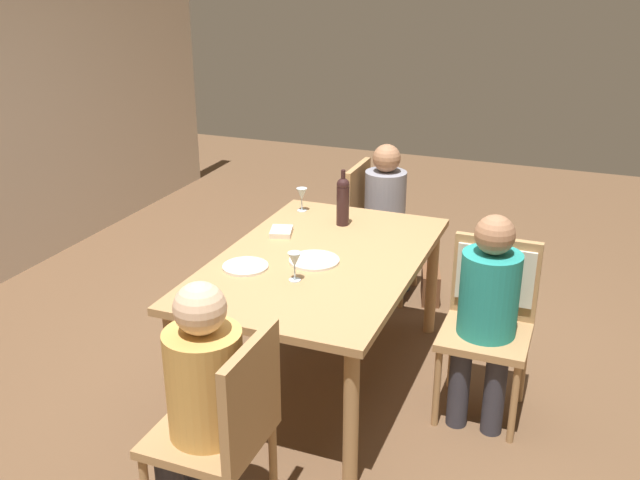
{
  "coord_description": "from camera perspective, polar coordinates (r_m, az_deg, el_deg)",
  "views": [
    {
      "loc": [
        -3.26,
        -1.28,
        2.25
      ],
      "look_at": [
        0.0,
        0.0,
        0.85
      ],
      "focal_mm": 40.03,
      "sensor_mm": 36.0,
      "label": 1
    }
  ],
  "objects": [
    {
      "name": "person_man_guest",
      "position": [
        4.93,
        5.49,
        2.49
      ],
      "size": [
        0.28,
        0.33,
        1.08
      ],
      "rotation": [
        0.0,
        0.0,
        3.14
      ],
      "color": "#33333D",
      "rests_on": "ground_plane"
    },
    {
      "name": "wine_glass_near_left",
      "position": [
        3.5,
        -2.05,
        -1.66
      ],
      "size": [
        0.07,
        0.07,
        0.15
      ],
      "color": "silver",
      "rests_on": "dining_table"
    },
    {
      "name": "dinner_plate_guest_left",
      "position": [
        3.75,
        -0.47,
        -1.64
      ],
      "size": [
        0.27,
        0.27,
        0.01
      ],
      "primitive_type": "cylinder",
      "color": "silver",
      "rests_on": "dining_table"
    },
    {
      "name": "chair_right_end",
      "position": [
        4.99,
        4.21,
        1.59
      ],
      "size": [
        0.44,
        0.44,
        0.92
      ],
      "rotation": [
        0.0,
        0.0,
        3.14
      ],
      "color": "#A87F51",
      "rests_on": "ground_plane"
    },
    {
      "name": "wine_glass_centre",
      "position": [
        4.47,
        -1.47,
        3.64
      ],
      "size": [
        0.07,
        0.07,
        0.15
      ],
      "color": "silver",
      "rests_on": "dining_table"
    },
    {
      "name": "person_man_bearded",
      "position": [
        2.9,
        -9.56,
        -11.94
      ],
      "size": [
        0.31,
        0.35,
        1.13
      ],
      "color": "#33333D",
      "rests_on": "ground_plane"
    },
    {
      "name": "person_woman_host",
      "position": [
        3.63,
        13.24,
        -5.12
      ],
      "size": [
        0.34,
        0.29,
        1.11
      ],
      "rotation": [
        0.0,
        0.0,
        1.57
      ],
      "color": "#33333D",
      "rests_on": "ground_plane"
    },
    {
      "name": "dinner_plate_host",
      "position": [
        3.7,
        -5.98,
        -2.12
      ],
      "size": [
        0.24,
        0.24,
        0.01
      ],
      "primitive_type": "cylinder",
      "color": "silver",
      "rests_on": "dining_table"
    },
    {
      "name": "folded_napkin",
      "position": [
        4.13,
        -3.11,
        0.68
      ],
      "size": [
        0.19,
        0.16,
        0.03
      ],
      "primitive_type": "cube",
      "rotation": [
        0.0,
        0.0,
        0.3
      ],
      "color": "beige",
      "rests_on": "dining_table"
    },
    {
      "name": "ground_plane",
      "position": [
        4.16,
        0.0,
        -10.95
      ],
      "size": [
        10.0,
        10.0,
        0.0
      ],
      "primitive_type": "plane",
      "color": "brown"
    },
    {
      "name": "handbag",
      "position": [
        5.05,
        8.82,
        -3.57
      ],
      "size": [
        0.3,
        0.19,
        0.22
      ],
      "primitive_type": "cube",
      "rotation": [
        0.0,
        0.0,
        3.42
      ],
      "color": "brown",
      "rests_on": "ground_plane"
    },
    {
      "name": "wine_bottle_tall_green",
      "position": [
        4.22,
        1.84,
        3.22
      ],
      "size": [
        0.08,
        0.08,
        0.34
      ],
      "color": "black",
      "rests_on": "dining_table"
    },
    {
      "name": "chair_near",
      "position": [
        3.78,
        13.53,
        -4.82
      ],
      "size": [
        0.46,
        0.44,
        0.92
      ],
      "rotation": [
        0.0,
        0.0,
        1.57
      ],
      "color": "#A87F51",
      "rests_on": "ground_plane"
    },
    {
      "name": "chair_left_end",
      "position": [
        2.92,
        -7.44,
        -14.44
      ],
      "size": [
        0.44,
        0.44,
        0.92
      ],
      "color": "#A87F51",
      "rests_on": "ground_plane"
    },
    {
      "name": "dining_table",
      "position": [
        3.84,
        0.0,
        -2.53
      ],
      "size": [
        1.68,
        1.04,
        0.75
      ],
      "color": "#A87F51",
      "rests_on": "ground_plane"
    }
  ]
}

